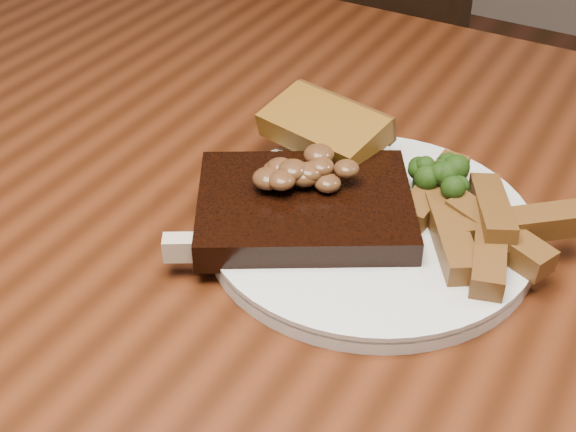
# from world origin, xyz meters

# --- Properties ---
(dining_table) EXTENTS (1.60, 0.90, 0.75)m
(dining_table) POSITION_xyz_m (0.00, 0.00, 0.66)
(dining_table) COLOR #481F0E
(dining_table) RESTS_ON ground
(chair_far) EXTENTS (0.46, 0.46, 0.86)m
(chair_far) POSITION_xyz_m (-0.25, 0.66, 0.47)
(chair_far) COLOR black
(chair_far) RESTS_ON ground
(plate) EXTENTS (0.31, 0.31, 0.01)m
(plate) POSITION_xyz_m (0.03, 0.03, 0.76)
(plate) COLOR silver
(plate) RESTS_ON dining_table
(steak) EXTENTS (0.21, 0.19, 0.02)m
(steak) POSITION_xyz_m (-0.02, 0.01, 0.77)
(steak) COLOR black
(steak) RESTS_ON plate
(steak_bone) EXTENTS (0.14, 0.09, 0.02)m
(steak_bone) POSITION_xyz_m (-0.02, -0.05, 0.77)
(steak_bone) COLOR #BEB093
(steak_bone) RESTS_ON plate
(mushroom_pile) EXTENTS (0.07, 0.07, 0.03)m
(mushroom_pile) POSITION_xyz_m (-0.02, 0.02, 0.80)
(mushroom_pile) COLOR #572E1B
(mushroom_pile) RESTS_ON steak
(garlic_bread) EXTENTS (0.11, 0.08, 0.02)m
(garlic_bread) POSITION_xyz_m (-0.05, 0.10, 0.77)
(garlic_bread) COLOR brown
(garlic_bread) RESTS_ON plate
(potato_wedges) EXTENTS (0.12, 0.12, 0.02)m
(potato_wedges) POSITION_xyz_m (0.10, 0.05, 0.77)
(potato_wedges) COLOR brown
(potato_wedges) RESTS_ON plate
(broccoli_cluster) EXTENTS (0.06, 0.06, 0.04)m
(broccoli_cluster) POSITION_xyz_m (0.07, 0.09, 0.78)
(broccoli_cluster) COLOR #19390C
(broccoli_cluster) RESTS_ON plate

